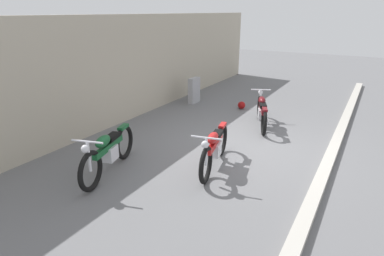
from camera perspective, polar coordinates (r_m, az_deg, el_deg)
name	(u,v)px	position (r m, az deg, el deg)	size (l,w,h in m)	color
ground_plane	(246,146)	(8.15, 9.47, -3.16)	(40.00, 40.00, 0.00)	slate
building_wall	(118,70)	(9.76, -12.90, 9.85)	(18.00, 0.30, 3.06)	#B2A893
curb_strip	(329,161)	(7.75, 22.84, -5.30)	(18.00, 0.24, 0.12)	#B7B2A8
stone_marker	(194,91)	(11.72, 0.37, 6.60)	(0.54, 0.20, 0.91)	#9E9EA3
helmet	(242,105)	(11.19, 8.68, 3.98)	(0.26, 0.26, 0.26)	maroon
motorcycle_maroon	(262,111)	(9.48, 12.16, 2.91)	(1.97, 1.00, 0.94)	black
motorcycle_red	(214,148)	(6.81, 3.96, -3.46)	(2.09, 0.71, 0.95)	black
motorcycle_green	(108,151)	(6.78, -14.49, -4.01)	(2.15, 0.84, 0.99)	black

